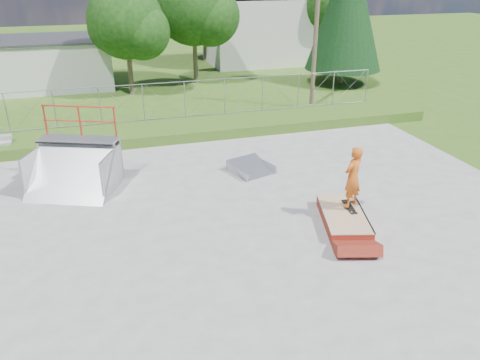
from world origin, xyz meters
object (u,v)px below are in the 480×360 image
(quarter_pipe, at_px, (70,154))
(grind_box, at_px, (343,218))
(skater, at_px, (353,179))
(flat_bank_ramp, at_px, (251,168))

(quarter_pipe, bearing_deg, grind_box, -8.73)
(grind_box, xyz_separation_m, skater, (0.29, 0.20, 1.20))
(flat_bank_ramp, bearing_deg, quarter_pipe, 159.67)
(grind_box, distance_m, skater, 1.25)
(grind_box, xyz_separation_m, flat_bank_ramp, (-1.51, 4.59, 0.02))
(quarter_pipe, relative_size, flat_bank_ramp, 1.90)
(quarter_pipe, distance_m, flat_bank_ramp, 6.63)
(grind_box, distance_m, quarter_pipe, 9.45)
(quarter_pipe, height_order, skater, quarter_pipe)
(quarter_pipe, relative_size, skater, 1.46)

